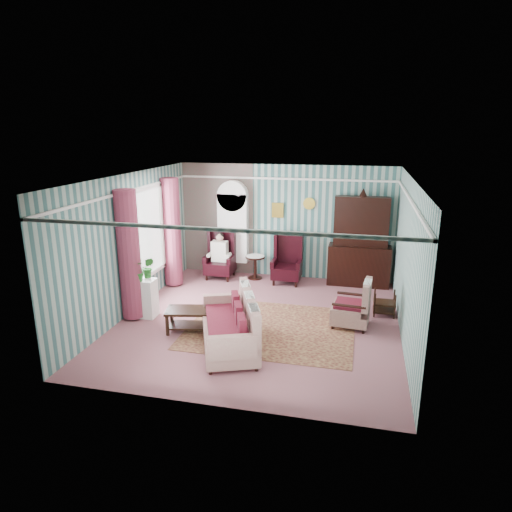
% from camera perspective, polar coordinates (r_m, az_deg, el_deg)
% --- Properties ---
extents(floor, '(6.00, 6.00, 0.00)m').
position_cam_1_polar(floor, '(9.36, 0.42, -8.11)').
color(floor, '#94565F').
rests_on(floor, ground).
extents(room_shell, '(5.53, 6.02, 2.91)m').
position_cam_1_polar(room_shell, '(9.05, -3.13, 4.41)').
color(room_shell, '#396966').
rests_on(room_shell, ground).
extents(bookcase, '(0.80, 0.28, 2.24)m').
position_cam_1_polar(bookcase, '(11.94, -2.88, 2.87)').
color(bookcase, white).
rests_on(bookcase, floor).
extents(dresser_hutch, '(1.50, 0.56, 2.36)m').
position_cam_1_polar(dresser_hutch, '(11.36, 12.91, 2.13)').
color(dresser_hutch, black).
rests_on(dresser_hutch, floor).
extents(wingback_left, '(0.76, 0.80, 1.25)m').
position_cam_1_polar(wingback_left, '(11.77, -4.54, 0.17)').
color(wingback_left, black).
rests_on(wingback_left, floor).
extents(wingback_right, '(0.76, 0.80, 1.25)m').
position_cam_1_polar(wingback_right, '(11.38, 3.89, -0.38)').
color(wingback_right, black).
rests_on(wingback_right, floor).
extents(seated_woman, '(0.44, 0.40, 1.18)m').
position_cam_1_polar(seated_woman, '(11.78, -4.54, 0.00)').
color(seated_woman, beige).
rests_on(seated_woman, floor).
extents(round_side_table, '(0.50, 0.50, 0.60)m').
position_cam_1_polar(round_side_table, '(11.77, -0.10, -1.43)').
color(round_side_table, black).
rests_on(round_side_table, floor).
extents(nest_table, '(0.45, 0.38, 0.54)m').
position_cam_1_polar(nest_table, '(9.91, 15.76, -5.64)').
color(nest_table, black).
rests_on(nest_table, floor).
extents(plant_stand, '(0.55, 0.35, 0.80)m').
position_cam_1_polar(plant_stand, '(9.72, -13.97, -5.10)').
color(plant_stand, white).
rests_on(plant_stand, floor).
extents(rug, '(3.20, 2.60, 0.01)m').
position_cam_1_polar(rug, '(9.03, 1.87, -9.00)').
color(rug, '#541C23').
rests_on(rug, floor).
extents(sofa, '(1.55, 2.18, 0.92)m').
position_cam_1_polar(sofa, '(8.13, -3.45, -8.41)').
color(sofa, '#B5A58C').
rests_on(sofa, floor).
extents(floral_armchair, '(0.94, 0.86, 0.95)m').
position_cam_1_polar(floral_armchair, '(9.16, 11.78, -5.77)').
color(floral_armchair, beige).
rests_on(floral_armchair, floor).
extents(coffee_table, '(0.93, 0.68, 0.45)m').
position_cam_1_polar(coffee_table, '(8.93, -8.42, -7.93)').
color(coffee_table, black).
rests_on(coffee_table, floor).
extents(potted_plant_a, '(0.41, 0.36, 0.45)m').
position_cam_1_polar(potted_plant_a, '(9.42, -14.54, -1.80)').
color(potted_plant_a, '#295A1C').
rests_on(potted_plant_a, plant_stand).
extents(potted_plant_b, '(0.27, 0.24, 0.44)m').
position_cam_1_polar(potted_plant_b, '(9.60, -13.32, -1.42)').
color(potted_plant_b, '#184D19').
rests_on(potted_plant_b, plant_stand).
extents(potted_plant_c, '(0.26, 0.26, 0.41)m').
position_cam_1_polar(potted_plant_c, '(9.64, -14.67, -1.52)').
color(potted_plant_c, '#255A1C').
rests_on(potted_plant_c, plant_stand).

